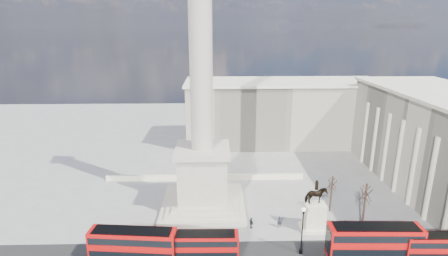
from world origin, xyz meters
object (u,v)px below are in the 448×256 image
victorian_lamp (303,227)px  equestrian_statue (314,213)px  red_bus_a (134,245)px  pedestrian_standing (345,226)px  red_bus_c (441,248)px  red_bus_b (201,246)px  red_bus_d (375,242)px  pedestrian_walking (279,222)px  pedestrian_crossing (251,223)px  nelsons_column (202,136)px

victorian_lamp → equestrian_statue: 6.88m
red_bus_a → pedestrian_standing: red_bus_a is taller
red_bus_a → red_bus_c: size_ratio=1.18×
red_bus_b → equestrian_statue: 18.35m
equestrian_statue → red_bus_d: bearing=-50.2°
red_bus_b → equestrian_statue: bearing=23.3°
equestrian_statue → red_bus_b: bearing=-157.7°
red_bus_b → pedestrian_walking: (11.82, 7.63, -1.19)m
pedestrian_walking → pedestrian_crossing: bearing=-176.4°
equestrian_statue → pedestrian_walking: (-5.15, 0.68, -1.93)m
equestrian_statue → pedestrian_walking: 5.54m
victorian_lamp → pedestrian_standing: 9.84m
red_bus_a → nelsons_column: bearing=64.2°
pedestrian_walking → pedestrian_standing: 9.83m
red_bus_a → equestrian_statue: 26.77m
red_bus_d → red_bus_a: bearing=-178.9°
equestrian_statue → red_bus_a: bearing=-165.1°
nelsons_column → red_bus_a: (-8.70, -14.42, -10.49)m
victorian_lamp → pedestrian_walking: size_ratio=3.79×
pedestrian_walking → pedestrian_crossing: 4.41m
victorian_lamp → pedestrian_standing: size_ratio=3.61×
pedestrian_crossing → red_bus_b: bearing=103.7°
red_bus_b → equestrian_statue: (16.97, 6.95, 0.74)m
red_bus_c → victorian_lamp: (-18.04, 2.13, 2.06)m
pedestrian_crossing → pedestrian_walking: bearing=-119.1°
red_bus_a → red_bus_c: (40.56, -1.12, -0.34)m
nelsons_column → victorian_lamp: bearing=-44.1°
red_bus_d → pedestrian_crossing: bearing=155.3°
red_bus_c → pedestrian_walking: (-19.85, 8.69, -1.15)m
red_bus_c → red_bus_d: bearing=176.8°
red_bus_c → red_bus_d: size_ratio=0.80×
red_bus_a → victorian_lamp: 22.61m
red_bus_b → red_bus_d: red_bus_d is taller
pedestrian_walking → pedestrian_standing: bearing=-8.2°
red_bus_d → pedestrian_crossing: (-15.61, 7.76, -1.67)m
nelsons_column → red_bus_a: nelsons_column is taller
red_bus_a → pedestrian_standing: 31.03m
red_bus_b → red_bus_d: (23.02, -0.31, 0.47)m
red_bus_b → equestrian_statue: size_ratio=1.22×
equestrian_statue → pedestrian_walking: equestrian_statue is taller
pedestrian_standing → equestrian_statue: bearing=-51.5°
nelsons_column → red_bus_b: bearing=-89.2°
equestrian_statue → nelsons_column: bearing=156.3°
red_bus_c → pedestrian_crossing: (-24.25, 8.51, -1.16)m
red_bus_b → pedestrian_walking: 14.12m
red_bus_c → nelsons_column: bearing=155.8°
victorian_lamp → pedestrian_standing: (7.89, 4.95, -3.17)m
red_bus_b → pedestrian_standing: size_ratio=5.15×
red_bus_a → pedestrian_crossing: size_ratio=6.31×
red_bus_c → victorian_lamp: size_ratio=1.40×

